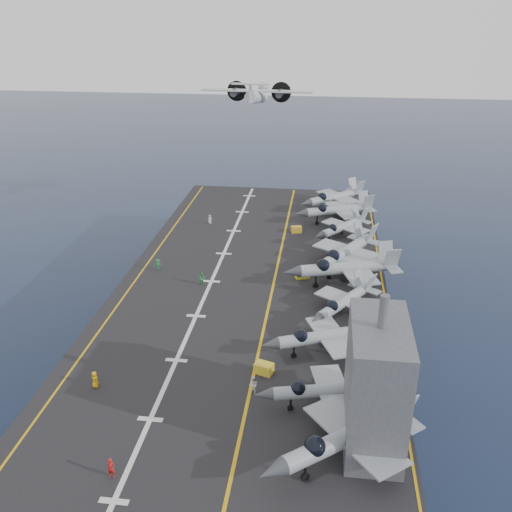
# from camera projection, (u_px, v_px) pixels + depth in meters

# --- Properties ---
(ground) EXTENTS (500.00, 500.00, 0.00)m
(ground) POSITION_uv_depth(u_px,v_px,m) (253.00, 345.00, 85.85)
(ground) COLOR #142135
(ground) RESTS_ON ground
(hull) EXTENTS (36.00, 90.00, 10.00)m
(hull) POSITION_uv_depth(u_px,v_px,m) (253.00, 317.00, 83.81)
(hull) COLOR #56595E
(hull) RESTS_ON ground
(flight_deck) EXTENTS (38.00, 92.00, 0.40)m
(flight_deck) POSITION_uv_depth(u_px,v_px,m) (252.00, 285.00, 81.69)
(flight_deck) COLOR black
(flight_deck) RESTS_ON hull
(foul_line) EXTENTS (0.35, 90.00, 0.02)m
(foul_line) POSITION_uv_depth(u_px,v_px,m) (273.00, 285.00, 81.25)
(foul_line) COLOR gold
(foul_line) RESTS_ON flight_deck
(landing_centerline) EXTENTS (0.50, 90.00, 0.02)m
(landing_centerline) POSITION_uv_depth(u_px,v_px,m) (211.00, 281.00, 82.29)
(landing_centerline) COLOR silver
(landing_centerline) RESTS_ON flight_deck
(deck_edge_port) EXTENTS (0.25, 90.00, 0.02)m
(deck_edge_port) POSITION_uv_depth(u_px,v_px,m) (138.00, 277.00, 83.56)
(deck_edge_port) COLOR gold
(deck_edge_port) RESTS_ON flight_deck
(deck_edge_stbd) EXTENTS (0.25, 90.00, 0.02)m
(deck_edge_stbd) POSITION_uv_depth(u_px,v_px,m) (384.00, 291.00, 79.46)
(deck_edge_stbd) COLOR gold
(deck_edge_stbd) RESTS_ON flight_deck
(island_superstructure) EXTENTS (5.00, 10.00, 15.00)m
(island_superstructure) POSITION_uv_depth(u_px,v_px,m) (377.00, 371.00, 49.65)
(island_superstructure) COLOR #56595E
(island_superstructure) RESTS_ON flight_deck
(fighter_jet_0) EXTENTS (18.72, 17.88, 5.43)m
(fighter_jet_0) POSITION_uv_depth(u_px,v_px,m) (347.00, 436.00, 49.18)
(fighter_jet_0) COLOR gray
(fighter_jet_0) RESTS_ON flight_deck
(fighter_jet_1) EXTENTS (14.30, 11.17, 4.40)m
(fighter_jet_1) POSITION_uv_depth(u_px,v_px,m) (326.00, 389.00, 55.88)
(fighter_jet_1) COLOR #939AA1
(fighter_jet_1) RESTS_ON flight_deck
(fighter_jet_2) EXTENTS (15.92, 13.50, 4.69)m
(fighter_jet_2) POSITION_uv_depth(u_px,v_px,m) (326.00, 335.00, 64.70)
(fighter_jet_2) COLOR #979EA6
(fighter_jet_2) RESTS_ON flight_deck
(fighter_jet_3) EXTENTS (14.32, 15.48, 4.47)m
(fighter_jet_3) POSITION_uv_depth(u_px,v_px,m) (345.00, 300.00, 72.43)
(fighter_jet_3) COLOR #A0AAB3
(fighter_jet_3) RESTS_ON flight_deck
(fighter_jet_4) EXTENTS (19.00, 15.37, 5.73)m
(fighter_jet_4) POSITION_uv_depth(u_px,v_px,m) (348.00, 267.00, 80.16)
(fighter_jet_4) COLOR #96A0A6
(fighter_jet_4) RESTS_ON flight_deck
(fighter_jet_5) EXTENTS (17.65, 19.43, 5.62)m
(fighter_jet_5) POSITION_uv_depth(u_px,v_px,m) (346.00, 251.00, 85.33)
(fighter_jet_5) COLOR #8C959C
(fighter_jet_5) RESTS_ON flight_deck
(fighter_jet_6) EXTENTS (14.57, 15.20, 4.41)m
(fighter_jet_6) POSITION_uv_depth(u_px,v_px,m) (343.00, 226.00, 96.51)
(fighter_jet_6) COLOR #98A0A9
(fighter_jet_6) RESTS_ON flight_deck
(fighter_jet_7) EXTENTS (17.48, 14.88, 5.14)m
(fighter_jet_7) POSITION_uv_depth(u_px,v_px,m) (339.00, 209.00, 103.36)
(fighter_jet_7) COLOR #929BA3
(fighter_jet_7) RESTS_ON flight_deck
(fighter_jet_8) EXTENTS (17.48, 16.86, 5.08)m
(fighter_jet_8) POSITION_uv_depth(u_px,v_px,m) (335.00, 196.00, 110.22)
(fighter_jet_8) COLOR #8D959A
(fighter_jet_8) RESTS_ON flight_deck
(tow_cart_a) EXTENTS (2.27, 1.83, 1.18)m
(tow_cart_a) POSITION_uv_depth(u_px,v_px,m) (264.00, 368.00, 61.82)
(tow_cart_a) COLOR yellow
(tow_cart_a) RESTS_ON flight_deck
(tow_cart_b) EXTENTS (2.39, 2.00, 1.22)m
(tow_cart_b) POSITION_uv_depth(u_px,v_px,m) (302.00, 274.00, 83.25)
(tow_cart_b) COLOR yellow
(tow_cart_b) RESTS_ON flight_deck
(tow_cart_c) EXTENTS (2.02, 1.57, 1.07)m
(tow_cart_c) POSITION_uv_depth(u_px,v_px,m) (296.00, 229.00, 99.65)
(tow_cart_c) COLOR gold
(tow_cart_c) RESTS_ON flight_deck
(crew_0) EXTENTS (1.36, 1.23, 1.89)m
(crew_0) POSITION_uv_depth(u_px,v_px,m) (95.00, 380.00, 59.38)
(crew_0) COLOR #E6A30A
(crew_0) RESTS_ON flight_deck
(crew_2) EXTENTS (1.30, 1.05, 1.89)m
(crew_2) POSITION_uv_depth(u_px,v_px,m) (202.00, 279.00, 81.02)
(crew_2) COLOR green
(crew_2) RESTS_ON flight_deck
(crew_3) EXTENTS (1.21, 1.01, 1.73)m
(crew_3) POSITION_uv_depth(u_px,v_px,m) (158.00, 264.00, 85.59)
(crew_3) COLOR #207C35
(crew_3) RESTS_ON flight_deck
(crew_5) EXTENTS (1.17, 1.13, 1.64)m
(crew_5) POSITION_uv_depth(u_px,v_px,m) (210.00, 219.00, 103.48)
(crew_5) COLOR silver
(crew_5) RESTS_ON flight_deck
(crew_6) EXTENTS (1.17, 0.79, 1.94)m
(crew_6) POSITION_uv_depth(u_px,v_px,m) (111.00, 468.00, 48.06)
(crew_6) COLOR #B21919
(crew_6) RESTS_ON flight_deck
(crew_7) EXTENTS (1.32, 1.41, 1.96)m
(crew_7) POSITION_uv_depth(u_px,v_px,m) (253.00, 385.00, 58.48)
(crew_7) COLOR white
(crew_7) RESTS_ON flight_deck
(transport_plane) EXTENTS (25.43, 18.05, 5.80)m
(transport_plane) POSITION_uv_depth(u_px,v_px,m) (257.00, 98.00, 124.68)
(transport_plane) COLOR silver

